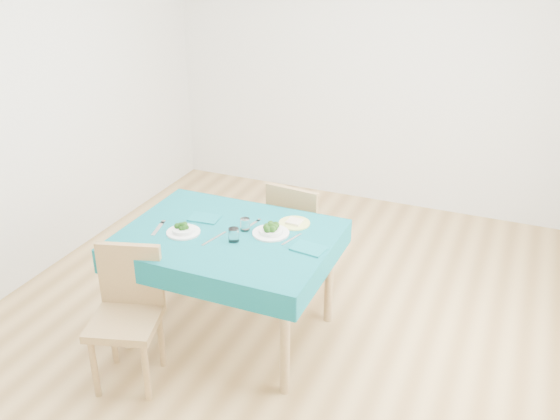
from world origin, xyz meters
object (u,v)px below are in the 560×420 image
at_px(bowl_near, 183,228).
at_px(side_plate, 294,223).
at_px(chair_far, 303,222).
at_px(chair_near, 124,314).
at_px(table, 230,285).
at_px(bowl_far, 271,229).

height_order(bowl_near, side_plate, bowl_near).
height_order(chair_far, side_plate, chair_far).
bearing_deg(chair_far, bowl_near, 69.01).
distance_m(chair_near, bowl_near, 0.65).
distance_m(table, chair_near, 0.76).
relative_size(table, bowl_near, 6.16).
bearing_deg(table, chair_far, 76.42).
bearing_deg(side_plate, bowl_near, -146.66).
bearing_deg(bowl_near, chair_far, 63.15).
bearing_deg(table, side_plate, 41.77).
height_order(bowl_far, side_plate, bowl_far).
bearing_deg(chair_far, chair_near, 75.60).
bearing_deg(bowl_near, bowl_far, 21.71).
bearing_deg(side_plate, chair_near, -125.40).
relative_size(table, chair_far, 1.31).
distance_m(chair_far, bowl_near, 1.06).
xyz_separation_m(bowl_near, side_plate, (0.60, 0.39, -0.03)).
xyz_separation_m(chair_far, bowl_near, (-0.46, -0.91, 0.29)).
xyz_separation_m(chair_near, bowl_near, (0.08, 0.57, 0.31)).
bearing_deg(side_plate, chair_far, 104.67).
height_order(chair_near, bowl_near, chair_near).
bearing_deg(side_plate, table, -138.23).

